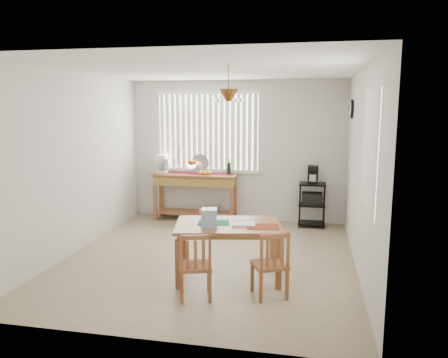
% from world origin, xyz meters
% --- Properties ---
extents(ground, '(4.00, 4.50, 0.01)m').
position_xyz_m(ground, '(0.00, 0.00, -0.01)').
color(ground, '#9A8868').
extents(room_shell, '(4.20, 4.70, 2.70)m').
position_xyz_m(room_shell, '(0.00, 0.01, 1.69)').
color(room_shell, silver).
rests_on(room_shell, ground).
extents(sideboard, '(1.57, 0.44, 0.88)m').
position_xyz_m(sideboard, '(-0.74, 2.01, 0.66)').
color(sideboard, brown).
rests_on(sideboard, ground).
extents(sideboard_items, '(1.49, 0.37, 0.68)m').
position_xyz_m(sideboard_items, '(-1.00, 2.02, 1.02)').
color(sideboard_items, maroon).
rests_on(sideboard_items, sideboard).
extents(wire_cart, '(0.46, 0.37, 0.78)m').
position_xyz_m(wire_cart, '(1.40, 2.00, 0.47)').
color(wire_cart, black).
rests_on(wire_cart, ground).
extents(cart_items, '(0.18, 0.22, 0.32)m').
position_xyz_m(cart_items, '(1.40, 2.01, 0.93)').
color(cart_items, black).
rests_on(cart_items, wire_cart).
extents(dining_table, '(1.42, 1.06, 0.69)m').
position_xyz_m(dining_table, '(0.39, -0.63, 0.61)').
color(dining_table, brown).
rests_on(dining_table, ground).
extents(table_items, '(1.06, 0.47, 0.22)m').
position_xyz_m(table_items, '(0.29, -0.76, 0.77)').
color(table_items, '#13704E').
rests_on(table_items, dining_table).
extents(chair_left, '(0.44, 0.44, 0.77)m').
position_xyz_m(chair_left, '(0.16, -1.32, 0.38)').
color(chair_left, brown).
rests_on(chair_left, ground).
extents(chair_right, '(0.48, 0.48, 0.77)m').
position_xyz_m(chair_right, '(0.97, -1.11, 0.38)').
color(chair_right, brown).
rests_on(chair_right, ground).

